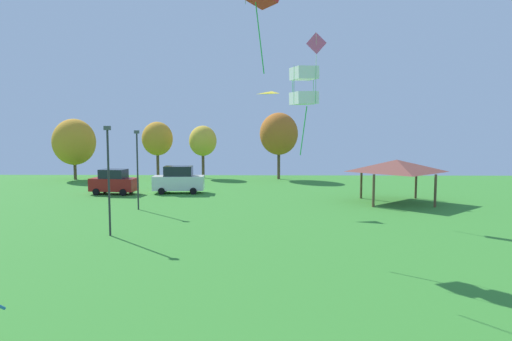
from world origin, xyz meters
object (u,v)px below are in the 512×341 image
kite_flying_6 (316,45)px  light_post_0 (137,165)px  light_post_1 (109,174)px  treeline_tree_0 (74,142)px  treeline_tree_3 (279,134)px  parked_car_second_from_left (179,180)px  treeline_tree_2 (203,141)px  park_pavilion (397,166)px  kite_flying_0 (272,97)px  kite_flying_1 (304,86)px  parked_car_leftmost (114,182)px  treeline_tree_1 (157,139)px

kite_flying_6 → light_post_0: size_ratio=0.53×
light_post_1 → treeline_tree_0: (-14.26, 29.47, 1.05)m
light_post_0 → treeline_tree_0: 24.92m
light_post_1 → treeline_tree_3: (10.68, 30.46, 2.02)m
parked_car_second_from_left → treeline_tree_2: bearing=85.3°
park_pavilion → treeline_tree_0: treeline_tree_0 is taller
kite_flying_0 → parked_car_second_from_left: size_ratio=0.34×
kite_flying_0 → treeline_tree_2: kite_flying_0 is taller
kite_flying_0 → treeline_tree_2: (-8.30, 20.13, -4.02)m
kite_flying_1 → treeline_tree_3: kite_flying_1 is taller
kite_flying_6 → treeline_tree_2: kite_flying_6 is taller
kite_flying_0 → treeline_tree_0: 30.03m
parked_car_second_from_left → park_pavilion: 20.05m
park_pavilion → treeline_tree_0: size_ratio=0.84×
kite_flying_0 → light_post_0: 11.85m
kite_flying_1 → park_pavilion: kite_flying_1 is taller
kite_flying_1 → treeline_tree_2: (-9.66, 34.40, -3.59)m
light_post_1 → treeline_tree_2: 31.69m
treeline_tree_2 → treeline_tree_0: bearing=-172.0°
parked_car_leftmost → treeline_tree_3: treeline_tree_3 is taller
light_post_0 → treeline_tree_2: treeline_tree_2 is taller
treeline_tree_0 → treeline_tree_1: bearing=15.4°
kite_flying_6 → parked_car_leftmost: bearing=156.9°
parked_car_second_from_left → treeline_tree_1: (-5.35, 14.42, 3.66)m
parked_car_leftmost → kite_flying_1: bearing=-43.5°
kite_flying_0 → treeline_tree_0: (-23.72, 17.95, -4.09)m
kite_flying_6 → treeline_tree_3: bearing=95.5°
parked_car_leftmost → treeline_tree_2: (6.51, 14.81, 3.49)m
kite_flying_6 → light_post_1: (-12.75, -9.13, -8.81)m
kite_flying_0 → treeline_tree_2: 22.14m
park_pavilion → treeline_tree_1: (-24.60, 19.75, 1.85)m
kite_flying_6 → treeline_tree_0: bearing=143.0°
kite_flying_0 → treeline_tree_1: (-14.15, 20.59, -3.75)m
treeline_tree_1 → kite_flying_1: bearing=-66.0°
parked_car_second_from_left → treeline_tree_3: treeline_tree_3 is taller
park_pavilion → light_post_0: 20.99m
light_post_1 → treeline_tree_2: (1.17, 31.65, 1.11)m
parked_car_second_from_left → treeline_tree_1: bearing=107.7°
treeline_tree_0 → treeline_tree_1: 9.93m
treeline_tree_2 → treeline_tree_3: (9.52, -1.19, 0.91)m
treeline_tree_1 → treeline_tree_2: size_ratio=1.08×
kite_flying_0 → parked_car_leftmost: kite_flying_0 is taller
kite_flying_6 → park_pavilion: bearing=24.3°
park_pavilion → treeline_tree_3: size_ratio=0.77×
park_pavilion → kite_flying_1: bearing=-121.0°
kite_flying_0 → light_post_1: size_ratio=0.27×
treeline_tree_0 → parked_car_leftmost: bearing=-54.8°
treeline_tree_1 → treeline_tree_3: (15.37, -1.65, 0.64)m
kite_flying_1 → kite_flying_6: (1.92, 11.87, 4.11)m
kite_flying_0 → kite_flying_1: 14.34m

